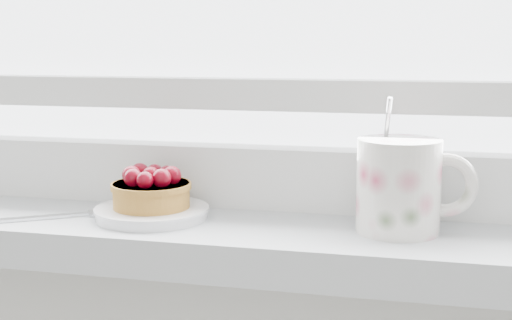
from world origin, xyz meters
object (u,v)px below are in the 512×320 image
(raspberry_tart, at_px, (151,189))
(floral_mug, at_px, (402,184))
(fork, at_px, (55,216))
(saucer, at_px, (152,213))

(raspberry_tart, bearing_deg, floral_mug, 1.40)
(raspberry_tart, distance_m, fork, 0.11)
(saucer, height_order, fork, saucer)
(saucer, xyz_separation_m, raspberry_tart, (-0.00, -0.00, 0.03))
(saucer, xyz_separation_m, floral_mug, (0.26, 0.01, 0.04))
(floral_mug, distance_m, fork, 0.37)
(saucer, relative_size, floral_mug, 0.92)
(floral_mug, bearing_deg, raspberry_tart, -178.60)
(saucer, xyz_separation_m, fork, (-0.10, -0.02, -0.00))
(raspberry_tart, height_order, fork, raspberry_tart)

